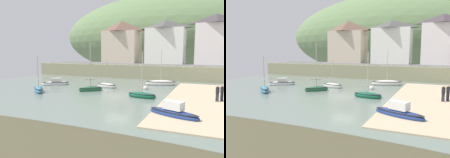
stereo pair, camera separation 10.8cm
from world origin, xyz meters
TOP-DOWN VIEW (x-y plane):
  - ground at (1.40, -9.56)m, footprint 48.00×41.00m
  - quay_seawall at (0.00, 17.50)m, footprint 48.00×9.40m
  - hillside_backdrop at (-0.72, 55.20)m, footprint 80.00×44.00m
  - waterfront_building_left at (-9.32, 25.20)m, footprint 7.92×5.56m
  - waterfront_building_centre at (0.34, 25.20)m, footprint 7.85×5.58m
  - waterfront_building_right at (9.75, 25.20)m, footprint 7.57×4.58m
  - sailboat_nearest_shore at (-4.48, 2.05)m, footprint 2.86×2.72m
  - sailboat_white_hull at (-10.01, -1.08)m, footprint 3.15×3.10m
  - motorboat_with_cabin at (2.57, 10.51)m, footprint 4.62×2.84m
  - sailboat_tall_mast at (2.55, 0.62)m, footprint 3.31×1.49m
  - sailboat_far_left at (-11.61, 4.43)m, footprint 3.76×3.07m
  - sailboat_blue_trim at (-3.77, 5.30)m, footprint 3.04×1.53m
  - rowboat_small_beached at (6.81, -5.47)m, footprint 4.28×2.57m
  - person_on_slipway at (10.34, 1.78)m, footprint 0.34×0.34m
  - person_near_water at (9.92, 1.29)m, footprint 0.34×0.34m
  - mooring_buoy at (1.53, 6.00)m, footprint 0.63×0.63m

SIDE VIEW (x-z plane):
  - ground at x=1.40m, z-range -0.14..0.47m
  - mooring_buoy at x=1.53m, z-range -0.13..0.51m
  - sailboat_blue_trim at x=-3.77m, z-range -1.74..2.27m
  - sailboat_tall_mast at x=2.55m, z-range -2.28..2.82m
  - sailboat_nearest_shore at x=-4.48m, z-range -2.79..3.38m
  - sailboat_far_left at x=-11.61m, z-range -0.30..0.88m
  - sailboat_white_hull at x=-10.01m, z-range -1.99..2.58m
  - motorboat_with_cabin at x=2.57m, z-range -2.42..3.03m
  - rowboat_small_beached at x=6.81m, z-range -0.36..1.04m
  - person_on_slipway at x=10.34m, z-range 0.17..1.79m
  - person_near_water at x=9.92m, z-range 0.17..1.79m
  - quay_seawall at x=0.00m, z-range 0.16..2.56m
  - waterfront_building_centre at x=0.34m, z-range 2.47..11.28m
  - waterfront_building_left at x=-9.32m, z-range 2.48..11.56m
  - waterfront_building_right at x=9.75m, z-range 2.48..11.94m
  - hillside_backdrop at x=-0.72m, z-range -4.14..23.46m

